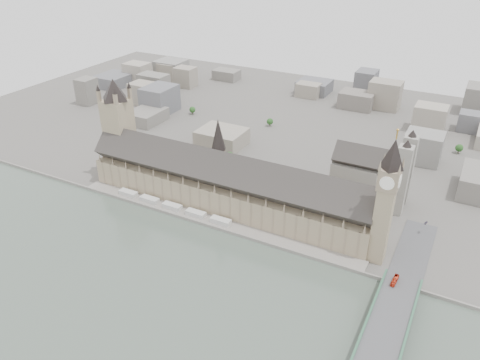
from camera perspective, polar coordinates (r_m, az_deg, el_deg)
The scene contains 15 objects.
ground at distance 410.01m, azimuth -3.09°, elevation -4.61°, with size 900.00×900.00×0.00m, color #595651.
river_thames at distance 314.63m, azimuth -19.51°, elevation -19.11°, with size 600.00×600.00×0.00m, color #475348.
embankment_wall at distance 398.62m, azimuth -4.20°, elevation -5.47°, with size 600.00×1.50×3.00m, color slate.
river_terrace at distance 404.15m, azimuth -3.64°, elevation -5.00°, with size 270.00×15.00×2.00m, color slate.
terrace_tents at distance 422.20m, azimuth -8.27°, elevation -3.18°, with size 118.00×7.00×4.00m.
palace_of_westminster at distance 412.67m, azimuth -1.78°, elevation -0.65°, with size 265.00×40.73×55.44m.
elizabeth_tower at distance 345.77m, azimuth 17.45°, elevation -1.60°, with size 17.00×17.00×107.50m.
victoria_tower at distance 469.97m, azimuth -14.60°, elevation 6.59°, with size 30.00×30.00×100.00m.
central_tower at distance 406.13m, azimuth -2.65°, elevation 4.40°, with size 13.00×13.00×48.00m.
westminster_bridge at distance 300.76m, azimuth 16.46°, elevation -19.83°, with size 25.00×325.00×10.25m, color #474749.
westminster_abbey at distance 440.92m, azimuth 15.85°, elevation 0.58°, with size 68.00×36.00×64.00m.
city_skyline_inland at distance 602.49m, azimuth 8.94°, elevation 8.38°, with size 720.00×360.00×38.00m, color gray, non-canonical shape.
park_trees at distance 455.10m, azimuth -0.35°, elevation 0.17°, with size 110.00×30.00×15.00m, color #1F4117, non-canonical shape.
red_bus_north at distance 342.39m, azimuth 18.35°, elevation -11.53°, with size 2.85×12.19×3.40m, color red.
car_approach at distance 412.22m, azimuth 21.70°, elevation -4.88°, with size 1.79×4.40×1.28m, color gray.
Camera 1 is at (179.57, -291.94, 225.01)m, focal length 35.00 mm.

